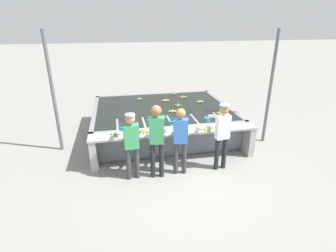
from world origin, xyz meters
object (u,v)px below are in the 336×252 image
banana_bunch_floating_5 (200,102)px  knife_0 (224,126)px  worker_1 (157,135)px  banana_bunch_ledge_1 (145,131)px  worker_0 (131,140)px  banana_bunch_ledge_2 (115,134)px  worker_2 (180,135)px  banana_bunch_floating_0 (153,122)px  banana_bunch_ledge_0 (206,129)px  worker_3 (222,131)px  support_post_right (270,89)px  banana_bunch_floating_2 (139,99)px  banana_bunch_floating_8 (221,113)px  banana_bunch_floating_1 (183,97)px  support_post_left (53,94)px  banana_bunch_floating_6 (178,105)px  banana_bunch_floating_7 (174,94)px  banana_bunch_floating_4 (172,111)px  banana_bunch_floating_3 (166,100)px

banana_bunch_floating_5 → knife_0: 2.17m
worker_1 → banana_bunch_ledge_1: size_ratio=6.18×
worker_0 → banana_bunch_ledge_2: 0.65m
knife_0 → worker_2: bearing=-155.3°
banana_bunch_ledge_1 → banana_bunch_ledge_2: same height
worker_1 → banana_bunch_floating_0: 1.27m
banana_bunch_ledge_0 → banana_bunch_floating_5: bearing=76.0°
worker_3 → banana_bunch_ledge_1: (-1.75, 0.60, -0.12)m
support_post_right → banana_bunch_floating_2: bearing=147.1°
banana_bunch_floating_8 → banana_bunch_ledge_2: size_ratio=1.01×
banana_bunch_floating_1 → worker_0: bearing=-121.0°
worker_2 → support_post_left: 3.54m
banana_bunch_floating_0 → banana_bunch_floating_6: same height
banana_bunch_floating_6 → support_post_left: bearing=-168.8°
banana_bunch_ledge_0 → support_post_right: size_ratio=0.09×
banana_bunch_floating_6 → banana_bunch_ledge_2: (-2.00, -1.97, 0.00)m
banana_bunch_ledge_1 → knife_0: banana_bunch_ledge_1 is taller
worker_1 → banana_bunch_floating_7: worker_1 is taller
banana_bunch_ledge_2 → banana_bunch_floating_6: bearing=44.6°
support_post_left → banana_bunch_ledge_0: bearing=-20.3°
banana_bunch_floating_1 → banana_bunch_floating_2: size_ratio=1.00×
banana_bunch_floating_7 → support_post_right: (2.17, -2.64, 0.73)m
worker_1 → support_post_left: 3.11m
worker_2 → support_post_right: size_ratio=0.50×
banana_bunch_ledge_2 → knife_0: size_ratio=0.84×
banana_bunch_floating_8 → support_post_left: 4.64m
banana_bunch_floating_4 → banana_bunch_ledge_0: (0.53, -1.55, 0.00)m
banana_bunch_floating_7 → banana_bunch_ledge_0: banana_bunch_ledge_0 is taller
banana_bunch_ledge_2 → support_post_right: bearing=8.7°
banana_bunch_floating_3 → banana_bunch_floating_5: (1.09, -0.38, -0.00)m
banana_bunch_floating_1 → banana_bunch_floating_6: (-0.40, -0.90, 0.00)m
worker_0 → banana_bunch_floating_6: bearing=56.7°
worker_2 → banana_bunch_floating_2: (-0.60, 3.48, -0.09)m
worker_0 → banana_bunch_ledge_1: worker_0 is taller
banana_bunch_ledge_1 → banana_bunch_floating_3: bearing=68.2°
worker_2 → support_post_left: support_post_left is taller
worker_3 → banana_bunch_floating_6: 2.56m
banana_bunch_floating_1 → knife_0: 2.85m
banana_bunch_ledge_1 → banana_bunch_ledge_2: size_ratio=1.01×
worker_1 → knife_0: 1.97m
worker_1 → banana_bunch_floating_6: 2.80m
banana_bunch_floating_1 → knife_0: size_ratio=0.85×
banana_bunch_floating_6 → banana_bunch_floating_0: bearing=-127.2°
banana_bunch_floating_2 → support_post_right: size_ratio=0.09×
worker_3 → banana_bunch_floating_8: (0.61, 1.54, -0.13)m
banana_bunch_ledge_2 → banana_bunch_floating_0: bearing=33.1°
worker_1 → banana_bunch_ledge_1: worker_1 is taller
banana_bunch_floating_8 → banana_bunch_ledge_1: bearing=-158.1°
worker_0 → worker_1: size_ratio=0.90×
banana_bunch_floating_8 → knife_0: bearing=-107.6°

